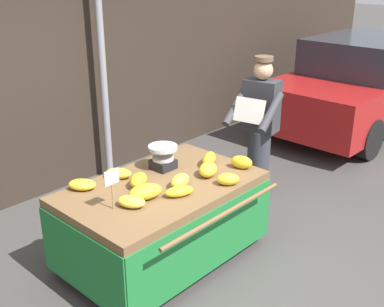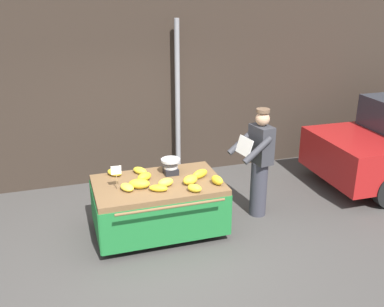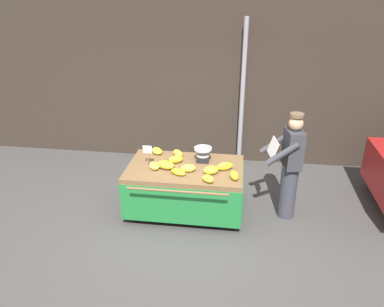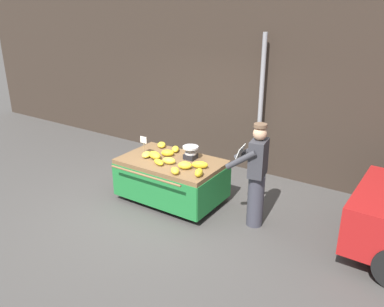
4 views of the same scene
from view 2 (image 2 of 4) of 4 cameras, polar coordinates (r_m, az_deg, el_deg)
name	(u,v)px [view 2 (image 2 of 4)]	position (r m, az deg, el deg)	size (l,w,h in m)	color
ground_plane	(168,250)	(6.21, -3.13, -12.27)	(60.00, 60.00, 0.00)	#423F3D
back_wall	(127,76)	(7.96, -8.33, 9.90)	(16.00, 0.24, 3.81)	#332821
street_pole	(178,102)	(7.93, -1.87, 6.64)	(0.09, 0.09, 2.88)	gray
banana_cart	(158,196)	(6.33, -4.37, -5.44)	(1.82, 1.32, 0.80)	brown
weighing_scale	(171,166)	(6.46, -2.76, -1.67)	(0.28, 0.28, 0.24)	black
price_sign	(116,172)	(6.01, -9.76, -2.41)	(0.14, 0.01, 0.34)	#997A51
banana_bunch_0	(144,177)	(6.29, -6.16, -3.00)	(0.14, 0.23, 0.12)	gold
banana_bunch_1	(200,174)	(6.34, 1.05, -2.64)	(0.12, 0.27, 0.12)	gold
banana_bunch_2	(166,182)	(6.09, -3.41, -3.75)	(0.14, 0.23, 0.12)	yellow
banana_bunch_3	(158,188)	(5.96, -4.36, -4.48)	(0.12, 0.25, 0.09)	gold
banana_bunch_4	(140,171)	(6.53, -6.74, -2.20)	(0.13, 0.24, 0.10)	yellow
banana_bunch_5	(139,184)	(6.07, -6.82, -3.89)	(0.17, 0.29, 0.13)	gold
banana_bunch_6	(190,180)	(6.15, -0.22, -3.41)	(0.16, 0.23, 0.12)	yellow
banana_bunch_7	(217,180)	(6.15, 3.26, -3.45)	(0.12, 0.21, 0.13)	gold
banana_bunch_8	(195,188)	(5.93, 0.33, -4.49)	(0.13, 0.20, 0.11)	yellow
banana_bunch_9	(115,172)	(6.53, -9.96, -2.41)	(0.15, 0.25, 0.09)	yellow
banana_bunch_10	(127,187)	(6.03, -8.38, -4.33)	(0.15, 0.24, 0.09)	yellow
vendor_person	(259,163)	(6.77, 8.66, -1.19)	(0.63, 0.58, 1.71)	#383842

